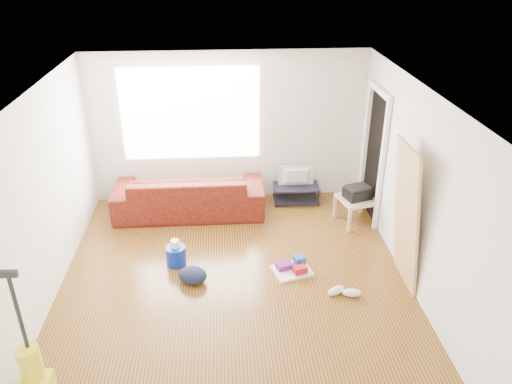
{
  "coord_description": "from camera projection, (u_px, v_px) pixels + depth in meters",
  "views": [
    {
      "loc": [
        -0.1,
        -5.27,
        3.99
      ],
      "look_at": [
        0.32,
        0.6,
        1.02
      ],
      "focal_mm": 35.0,
      "sensor_mm": 36.0,
      "label": 1
    }
  ],
  "objects": [
    {
      "name": "bucket",
      "position": [
        177.0,
        264.0,
        6.88
      ],
      "size": [
        0.34,
        0.34,
        0.27
      ],
      "primitive_type": "cylinder",
      "rotation": [
        0.0,
        0.0,
        -0.3
      ],
      "color": "#08259D",
      "rests_on": "ground"
    },
    {
      "name": "side_table",
      "position": [
        357.0,
        202.0,
        7.75
      ],
      "size": [
        0.64,
        0.64,
        0.43
      ],
      "rotation": [
        0.0,
        0.0,
        0.26
      ],
      "color": "tan",
      "rests_on": "ground"
    },
    {
      "name": "toilet_paper",
      "position": [
        176.0,
        252.0,
        6.8
      ],
      "size": [
        0.12,
        0.12,
        0.11
      ],
      "primitive_type": "cylinder",
      "color": "white",
      "rests_on": "bucket"
    },
    {
      "name": "vacuum",
      "position": [
        32.0,
        374.0,
        4.78
      ],
      "size": [
        0.31,
        0.35,
        1.44
      ],
      "rotation": [
        0.0,
        0.0,
        -0.03
      ],
      "color": "yellow",
      "rests_on": "ground"
    },
    {
      "name": "door_panel",
      "position": [
        397.0,
        279.0,
        6.56
      ],
      "size": [
        0.24,
        0.76,
        1.89
      ],
      "primitive_type": "cube",
      "rotation": [
        0.0,
        -0.1,
        0.0
      ],
      "color": "#A88E4E",
      "rests_on": "ground"
    },
    {
      "name": "room",
      "position": [
        238.0,
        192.0,
        6.07
      ],
      "size": [
        4.51,
        5.01,
        2.51
      ],
      "color": "#4D2A09",
      "rests_on": "ground"
    },
    {
      "name": "cleaning_tray",
      "position": [
        293.0,
        268.0,
        6.7
      ],
      "size": [
        0.58,
        0.51,
        0.17
      ],
      "rotation": [
        0.0,
        0.0,
        0.29
      ],
      "color": "white",
      "rests_on": "ground"
    },
    {
      "name": "tv_stand",
      "position": [
        296.0,
        193.0,
        8.47
      ],
      "size": [
        0.77,
        0.45,
        0.29
      ],
      "rotation": [
        0.0,
        0.0,
        -0.02
      ],
      "color": "black",
      "rests_on": "ground"
    },
    {
      "name": "backpack",
      "position": [
        193.0,
        282.0,
        6.52
      ],
      "size": [
        0.46,
        0.41,
        0.21
      ],
      "primitive_type": "ellipsoid",
      "rotation": [
        0.0,
        0.0,
        -0.34
      ],
      "color": "black",
      "rests_on": "ground"
    },
    {
      "name": "sofa",
      "position": [
        190.0,
        212.0,
        8.19
      ],
      "size": [
        2.38,
        0.93,
        0.7
      ],
      "primitive_type": "imported",
      "rotation": [
        0.0,
        0.0,
        3.14
      ],
      "color": "#350803",
      "rests_on": "ground"
    },
    {
      "name": "tv",
      "position": [
        297.0,
        177.0,
        8.34
      ],
      "size": [
        0.6,
        0.08,
        0.34
      ],
      "primitive_type": "imported",
      "rotation": [
        0.0,
        0.0,
        3.14
      ],
      "color": "black",
      "rests_on": "tv_stand"
    },
    {
      "name": "sneakers",
      "position": [
        344.0,
        292.0,
        6.25
      ],
      "size": [
        0.45,
        0.23,
        0.1
      ],
      "rotation": [
        0.0,
        0.0,
        0.05
      ],
      "color": "white",
      "rests_on": "ground"
    },
    {
      "name": "printer",
      "position": [
        358.0,
        192.0,
        7.68
      ],
      "size": [
        0.45,
        0.4,
        0.2
      ],
      "rotation": [
        0.0,
        0.0,
        0.32
      ],
      "color": "black",
      "rests_on": "side_table"
    }
  ]
}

